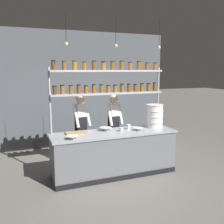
{
  "coord_description": "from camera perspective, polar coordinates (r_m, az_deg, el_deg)",
  "views": [
    {
      "loc": [
        -1.86,
        -4.7,
        2.2
      ],
      "look_at": [
        0.03,
        0.2,
        1.31
      ],
      "focal_mm": 40.0,
      "sensor_mm": 36.0,
      "label": 1
    }
  ],
  "objects": [
    {
      "name": "container_stack",
      "position": [
        5.68,
        9.73,
        -0.88
      ],
      "size": [
        0.38,
        0.38,
        0.52
      ],
      "color": "white",
      "rests_on": "prep_counter"
    },
    {
      "name": "chef_center",
      "position": [
        5.94,
        0.38,
        -2.67
      ],
      "size": [
        0.4,
        0.32,
        1.63
      ],
      "rotation": [
        0.0,
        0.0,
        0.18
      ],
      "color": "black",
      "rests_on": "ground_plane"
    },
    {
      "name": "prep_bowl_center_front",
      "position": [
        4.74,
        -9.05,
        -5.78
      ],
      "size": [
        0.24,
        0.24,
        0.07
      ],
      "color": "silver",
      "rests_on": "prep_counter"
    },
    {
      "name": "spice_shelf_unit",
      "position": [
        5.38,
        -0.79,
        6.43
      ],
      "size": [
        2.52,
        0.28,
        2.39
      ],
      "color": "#999BA0",
      "rests_on": "ground_plane"
    },
    {
      "name": "prep_bowl_center_back",
      "position": [
        5.32,
        -1.49,
        -3.92
      ],
      "size": [
        0.26,
        0.26,
        0.07
      ],
      "color": "silver",
      "rests_on": "prep_counter"
    },
    {
      "name": "cutting_board",
      "position": [
        5.15,
        -8.37,
        -4.75
      ],
      "size": [
        0.4,
        0.26,
        0.02
      ],
      "color": "#A88456",
      "rests_on": "prep_counter"
    },
    {
      "name": "back_wall",
      "position": [
        7.38,
        -6.48,
        5.2
      ],
      "size": [
        5.04,
        0.12,
        3.28
      ],
      "primitive_type": "cube",
      "color": "#4C5156",
      "rests_on": "ground_plane"
    },
    {
      "name": "ground_plane",
      "position": [
        5.52,
        0.42,
        -13.89
      ],
      "size": [
        40.0,
        40.0,
        0.0
      ],
      "primitive_type": "plane",
      "color": "slate"
    },
    {
      "name": "chef_left",
      "position": [
        5.68,
        -7.14,
        -2.91
      ],
      "size": [
        0.41,
        0.34,
        1.69
      ],
      "rotation": [
        0.0,
        0.0,
        0.27
      ],
      "color": "black",
      "rests_on": "ground_plane"
    },
    {
      "name": "serving_cup_front",
      "position": [
        5.25,
        2.07,
        -4.04
      ],
      "size": [
        0.08,
        0.08,
        0.08
      ],
      "color": "#B2B7BC",
      "rests_on": "prep_counter"
    },
    {
      "name": "pendant_light_row",
      "position": [
        5.1,
        0.89,
        15.19
      ],
      "size": [
        2.04,
        0.07,
        0.59
      ],
      "color": "black"
    },
    {
      "name": "serving_cup_by_board",
      "position": [
        5.46,
        3.81,
        -3.38
      ],
      "size": [
        0.08,
        0.08,
        0.11
      ],
      "color": "silver",
      "rests_on": "prep_counter"
    },
    {
      "name": "prep_counter",
      "position": [
        5.35,
        0.44,
        -9.37
      ],
      "size": [
        2.64,
        0.76,
        0.92
      ],
      "color": "slate",
      "rests_on": "ground_plane"
    },
    {
      "name": "prep_bowl_near_left",
      "position": [
        5.37,
        6.08,
        -3.92
      ],
      "size": [
        0.21,
        0.21,
        0.06
      ],
      "color": "white",
      "rests_on": "prep_counter"
    }
  ]
}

